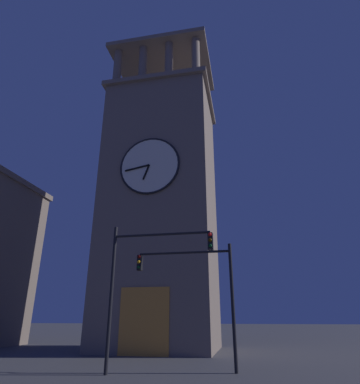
# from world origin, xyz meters

# --- Properties ---
(ground_plane) EXTENTS (200.00, 200.00, 0.00)m
(ground_plane) POSITION_xyz_m (0.00, 0.00, 0.00)
(ground_plane) COLOR #424247
(clocktower) EXTENTS (8.83, 7.98, 27.54)m
(clocktower) POSITION_xyz_m (0.51, -2.00, 10.90)
(clocktower) COLOR #75665B
(clocktower) RESTS_ON ground_plane
(traffic_signal_near) EXTENTS (4.65, 0.41, 6.18)m
(traffic_signal_near) POSITION_xyz_m (-1.50, 8.38, 4.17)
(traffic_signal_near) COLOR black
(traffic_signal_near) RESTS_ON ground_plane
(traffic_signal_mid) EXTENTS (4.63, 0.41, 5.47)m
(traffic_signal_mid) POSITION_xyz_m (-3.68, 6.93, 3.77)
(traffic_signal_mid) COLOR black
(traffic_signal_mid) RESTS_ON ground_plane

